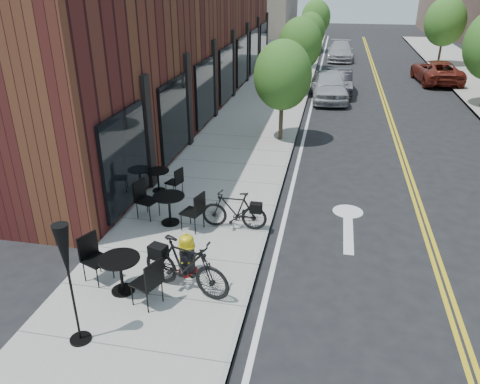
# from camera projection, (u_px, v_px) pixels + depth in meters

# --- Properties ---
(ground) EXTENTS (120.00, 120.00, 0.00)m
(ground) POSITION_uv_depth(u_px,v_px,m) (259.00, 269.00, 10.58)
(ground) COLOR black
(ground) RESTS_ON ground
(sidewalk_near) EXTENTS (4.00, 70.00, 0.12)m
(sidewalk_near) POSITION_uv_depth(u_px,v_px,m) (250.00, 130.00, 19.79)
(sidewalk_near) COLOR #9E9B93
(sidewalk_near) RESTS_ON ground
(building_near) EXTENTS (5.00, 28.00, 7.00)m
(building_near) POSITION_uv_depth(u_px,v_px,m) (174.00, 32.00, 22.69)
(building_near) COLOR #3F1414
(building_near) RESTS_ON ground
(tree_near_a) EXTENTS (2.20, 2.20, 3.81)m
(tree_near_a) POSITION_uv_depth(u_px,v_px,m) (283.00, 75.00, 17.58)
(tree_near_a) COLOR #382B1E
(tree_near_a) RESTS_ON sidewalk_near
(tree_near_b) EXTENTS (2.30, 2.30, 3.98)m
(tree_near_b) POSITION_uv_depth(u_px,v_px,m) (300.00, 44.00, 24.64)
(tree_near_b) COLOR #382B1E
(tree_near_b) RESTS_ON sidewalk_near
(tree_near_c) EXTENTS (2.10, 2.10, 3.67)m
(tree_near_c) POSITION_uv_depth(u_px,v_px,m) (310.00, 31.00, 31.83)
(tree_near_c) COLOR #382B1E
(tree_near_c) RESTS_ON sidewalk_near
(tree_near_d) EXTENTS (2.40, 2.40, 4.11)m
(tree_near_d) POSITION_uv_depth(u_px,v_px,m) (316.00, 18.00, 38.83)
(tree_near_d) COLOR #382B1E
(tree_near_d) RESTS_ON sidewalk_near
(tree_far_c) EXTENTS (2.80, 2.80, 4.62)m
(tree_far_c) POSITION_uv_depth(u_px,v_px,m) (445.00, 22.00, 32.64)
(tree_far_c) COLOR #382B1E
(tree_far_c) RESTS_ON sidewalk_far
(fire_hydrant) EXTENTS (0.54, 0.54, 0.97)m
(fire_hydrant) POSITION_uv_depth(u_px,v_px,m) (187.00, 254.00, 10.06)
(fire_hydrant) COLOR maroon
(fire_hydrant) RESTS_ON sidewalk_near
(bicycle_left) EXTENTS (1.69, 0.48, 1.01)m
(bicycle_left) POSITION_uv_depth(u_px,v_px,m) (234.00, 210.00, 11.85)
(bicycle_left) COLOR black
(bicycle_left) RESTS_ON sidewalk_near
(bicycle_right) EXTENTS (2.09, 1.10, 1.21)m
(bicycle_right) POSITION_uv_depth(u_px,v_px,m) (186.00, 266.00, 9.41)
(bicycle_right) COLOR black
(bicycle_right) RESTS_ON sidewalk_near
(bistro_set_a) EXTENTS (1.95, 1.19, 1.04)m
(bistro_set_a) POSITION_uv_depth(u_px,v_px,m) (121.00, 270.00, 9.43)
(bistro_set_a) COLOR black
(bistro_set_a) RESTS_ON sidewalk_near
(bistro_set_b) EXTENTS (1.62, 0.88, 0.86)m
(bistro_set_b) POSITION_uv_depth(u_px,v_px,m) (158.00, 178.00, 13.94)
(bistro_set_b) COLOR black
(bistro_set_b) RESTS_ON sidewalk_near
(bistro_set_c) EXTENTS (1.95, 1.02, 1.03)m
(bistro_set_c) POSITION_uv_depth(u_px,v_px,m) (169.00, 205.00, 12.08)
(bistro_set_c) COLOR black
(bistro_set_c) RESTS_ON sidewalk_near
(patio_umbrella) EXTENTS (0.38, 0.38, 2.35)m
(patio_umbrella) POSITION_uv_depth(u_px,v_px,m) (66.00, 260.00, 7.65)
(patio_umbrella) COLOR black
(patio_umbrella) RESTS_ON sidewalk_near
(parked_car_a) EXTENTS (2.21, 4.62, 1.52)m
(parked_car_a) POSITION_uv_depth(u_px,v_px,m) (329.00, 86.00, 24.47)
(parked_car_a) COLOR #A9ACB2
(parked_car_a) RESTS_ON ground
(parked_car_b) EXTENTS (1.51, 4.01, 1.31)m
(parked_car_b) POSITION_uv_depth(u_px,v_px,m) (339.00, 82.00, 25.81)
(parked_car_b) COLOR black
(parked_car_b) RESTS_ON ground
(parked_car_c) EXTENTS (1.89, 4.64, 1.35)m
(parked_car_c) POSITION_uv_depth(u_px,v_px,m) (340.00, 51.00, 36.10)
(parked_car_c) COLOR #A5A5AA
(parked_car_c) RESTS_ON ground
(parked_car_far) EXTENTS (2.68, 5.08, 1.36)m
(parked_car_far) POSITION_uv_depth(u_px,v_px,m) (436.00, 72.00, 28.46)
(parked_car_far) COLOR maroon
(parked_car_far) RESTS_ON ground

